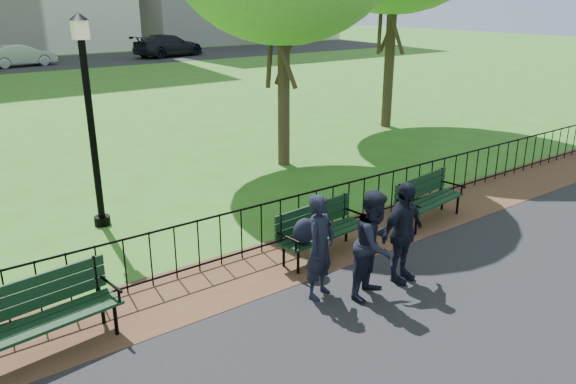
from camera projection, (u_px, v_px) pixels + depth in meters
ground at (349, 296)px, 8.28m from camera, size 120.00×120.00×0.00m
dirt_strip at (288, 259)px, 9.41m from camera, size 60.00×1.60×0.01m
iron_fence at (271, 223)px, 9.62m from camera, size 24.06×0.06×1.00m
park_bench_main at (313, 228)px, 9.16m from camera, size 1.75×0.68×0.97m
park_bench_left_a at (39, 308)px, 6.78m from camera, size 1.91×0.79×1.06m
park_bench_right_a at (427, 194)px, 10.87m from camera, size 1.77×0.75×0.97m
lamppost at (90, 116)px, 10.16m from camera, size 0.35×0.35×3.93m
person_left at (320, 247)px, 8.01m from camera, size 0.66×0.55×1.57m
person_mid at (375, 244)px, 8.05m from camera, size 0.87×0.64×1.61m
person_right at (403, 233)px, 8.46m from camera, size 0.97×0.48×1.59m
sedan_silver at (20, 55)px, 35.48m from camera, size 4.33×2.03×1.37m
sedan_dark at (169, 45)px, 41.39m from camera, size 5.85×3.42×1.59m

